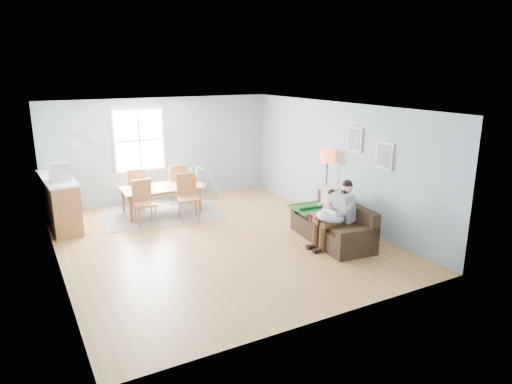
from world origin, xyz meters
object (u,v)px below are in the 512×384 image
sofa (334,227)px  chair_sw (143,199)px  chair_nw (137,185)px  counter (59,202)px  toddler (327,206)px  chair_ne (177,181)px  floor_lamp (327,162)px  father (337,212)px  dining_table (162,200)px  storage_cube (355,230)px  baby_swing (200,185)px  monitor (60,172)px  chair_se (188,193)px

sofa → chair_sw: 4.25m
chair_nw → counter: bearing=-162.4°
toddler → chair_nw: 4.94m
chair_ne → floor_lamp: bearing=-47.4°
father → floor_lamp: size_ratio=0.81×
dining_table → chair_sw: 0.89m
sofa → chair_nw: (-2.91, 4.23, 0.29)m
father → counter: bearing=139.8°
dining_table → chair_sw: size_ratio=1.82×
chair_sw → chair_nw: (0.21, 1.34, -0.00)m
floor_lamp → storage_cube: floor_lamp is taller
chair_ne → baby_swing: bearing=4.5°
dining_table → monitor: size_ratio=4.31×
dining_table → chair_se: size_ratio=1.72×
toddler → counter: bearing=144.0°
storage_cube → father: bearing=-173.8°
sofa → monitor: 5.84m
chair_sw → baby_swing: 2.24m
toddler → baby_swing: 4.12m
toddler → dining_table: (-2.46, 3.28, -0.37)m
storage_cube → baby_swing: bearing=110.7°
floor_lamp → monitor: size_ratio=3.83×
father → chair_ne: 4.69m
sofa → storage_cube: sofa is taller
sofa → dining_table: (-2.51, 3.48, 0.04)m
sofa → dining_table: bearing=125.8°
chair_se → counter: counter is taller
dining_table → counter: (-2.27, 0.15, 0.25)m
toddler → baby_swing: toddler is taller
storage_cube → counter: 6.44m
dining_table → floor_lamp: bearing=-33.5°
father → toddler: bearing=77.2°
storage_cube → chair_sw: chair_sw is taller
chair_nw → toddler: bearing=-54.6°
chair_sw → floor_lamp: bearing=-23.4°
storage_cube → toddler: bearing=135.9°
floor_lamp → counter: bearing=156.4°
sofa → monitor: (-4.74, 3.25, 1.03)m
father → chair_se: 3.60m
chair_nw → counter: (-1.88, -0.59, -0.01)m
chair_nw → baby_swing: size_ratio=1.03×
chair_nw → monitor: monitor is taller
sofa → toddler: size_ratio=2.48×
dining_table → counter: size_ratio=0.90×
father → baby_swing: size_ratio=1.36×
baby_swing → chair_ne: bearing=-175.5°
storage_cube → chair_se: (-2.49, 2.96, 0.39)m
monitor → sofa: bearing=-34.4°
toddler → chair_ne: bearing=115.6°
baby_swing → dining_table: bearing=-152.6°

